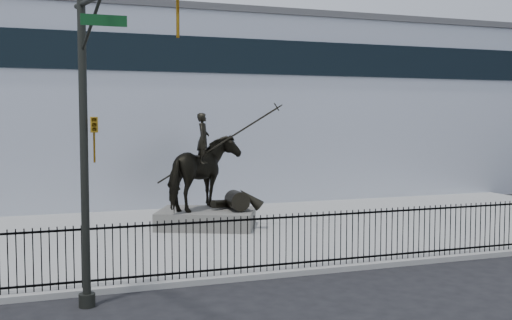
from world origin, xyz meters
name	(u,v)px	position (x,y,z in m)	size (l,w,h in m)	color
ground	(370,281)	(0.00, 0.00, 0.00)	(120.00, 120.00, 0.00)	black
plaza	(273,230)	(0.00, 7.00, 0.07)	(30.00, 12.00, 0.15)	gray
building	(191,112)	(0.00, 20.00, 4.50)	(44.00, 14.00, 9.00)	#B1B6C1
picket_fence	(347,237)	(0.00, 1.25, 0.90)	(22.10, 0.10, 1.50)	black
statue_plinth	(207,219)	(-2.26, 7.93, 0.47)	(3.46, 2.38, 0.65)	#53514C
equestrian_statue	(208,173)	(-2.20, 7.90, 2.16)	(4.08, 3.45, 3.75)	black
traffic_signal_left	(99,125)	(-6.75, -0.62, 4.03)	(1.52, 4.84, 7.00)	black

